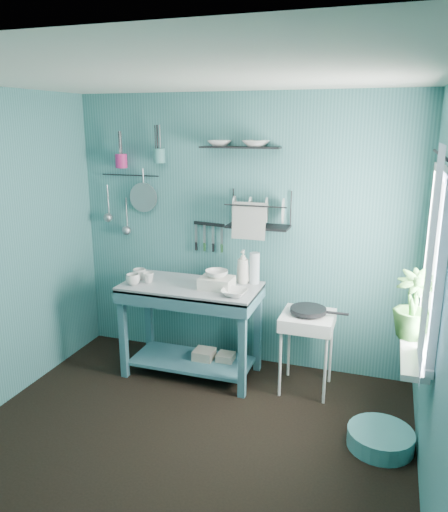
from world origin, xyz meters
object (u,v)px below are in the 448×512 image
(soap_bottle, at_px, (243,267))
(utensil_cup_magenta, at_px, (121,161))
(mug_left, at_px, (133,279))
(hotplate_stand, at_px, (306,352))
(storage_tin_small, at_px, (226,364))
(dish_rack, at_px, (258,210))
(utensil_cup_teal, at_px, (159,156))
(colander, at_px, (143,197))
(storage_tin_large, at_px, (204,361))
(work_counter, at_px, (191,330))
(mug_right, at_px, (140,274))
(mug_mid, at_px, (148,278))
(frying_pan, at_px, (308,310))
(water_bottle, at_px, (254,268))
(wash_tub, at_px, (217,283))
(floor_basin, at_px, (380,439))
(potted_plant, at_px, (414,305))

(soap_bottle, xyz_separation_m, utensil_cup_magenta, (-1.26, 0.17, 0.88))
(mug_left, xyz_separation_m, utensil_cup_magenta, (-0.36, 0.53, 0.98))
(hotplate_stand, bearing_deg, storage_tin_small, 165.76)
(dish_rack, bearing_deg, hotplate_stand, -22.19)
(utensil_cup_teal, distance_m, colander, 0.44)
(utensil_cup_teal, distance_m, storage_tin_large, 1.94)
(work_counter, distance_m, mug_right, 0.69)
(soap_bottle, bearing_deg, dish_rack, 49.74)
(mug_left, bearing_deg, utensil_cup_magenta, 124.27)
(dish_rack, height_order, storage_tin_large, dish_rack)
(colander, bearing_deg, mug_mid, -60.66)
(mug_mid, height_order, frying_pan, mug_mid)
(utensil_cup_teal, bearing_deg, mug_right, -98.85)
(water_bottle, xyz_separation_m, frying_pan, (0.51, -0.17, -0.27))
(wash_tub, distance_m, utensil_cup_magenta, 1.52)
(soap_bottle, height_order, floor_basin, soap_bottle)
(storage_tin_small, bearing_deg, soap_bottle, 45.00)
(dish_rack, distance_m, potted_plant, 1.59)
(frying_pan, distance_m, potted_plant, 1.01)
(work_counter, height_order, utensil_cup_teal, utensil_cup_teal)
(mug_left, height_order, utensil_cup_magenta, utensil_cup_magenta)
(soap_bottle, height_order, utensil_cup_teal, utensil_cup_teal)
(mug_right, xyz_separation_m, frying_pan, (1.53, 0.05, -0.18))
(work_counter, relative_size, utensil_cup_teal, 9.28)
(work_counter, bearing_deg, dish_rack, 37.35)
(mug_left, bearing_deg, storage_tin_large, 19.90)
(utensil_cup_teal, xyz_separation_m, storage_tin_large, (0.54, -0.32, -1.83))
(soap_bottle, relative_size, potted_plant, 0.64)
(utensil_cup_teal, relative_size, storage_tin_large, 0.59)
(utensil_cup_magenta, distance_m, potted_plant, 2.91)
(work_counter, xyz_separation_m, potted_plant, (1.81, -0.50, 0.64))
(mug_right, relative_size, potted_plant, 0.26)
(potted_plant, bearing_deg, colander, 159.83)
(wash_tub, relative_size, water_bottle, 1.00)
(utensil_cup_magenta, bearing_deg, mug_mid, -42.98)
(storage_tin_small, bearing_deg, water_bottle, 32.47)
(wash_tub, bearing_deg, mug_right, 178.47)
(mug_left, height_order, storage_tin_large, mug_left)
(mug_mid, bearing_deg, floor_basin, -14.41)
(hotplate_stand, bearing_deg, frying_pan, 0.00)
(mug_right, relative_size, wash_tub, 0.44)
(mug_left, distance_m, floor_basin, 2.36)
(mug_right, relative_size, floor_basin, 0.26)
(work_counter, xyz_separation_m, mug_right, (-0.50, 0.00, 0.48))
(dish_rack, xyz_separation_m, utensil_cup_teal, (-0.96, 0.05, 0.44))
(dish_rack, relative_size, utensil_cup_magenta, 4.23)
(work_counter, relative_size, dish_rack, 2.19)
(wash_tub, xyz_separation_m, storage_tin_small, (0.05, 0.10, -0.80))
(wash_tub, height_order, floor_basin, wash_tub)
(soap_bottle, bearing_deg, water_bottle, 11.31)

